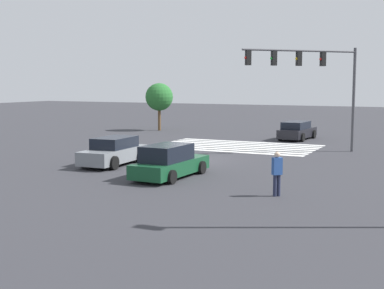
{
  "coord_description": "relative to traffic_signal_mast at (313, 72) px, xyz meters",
  "views": [
    {
      "loc": [
        -12.83,
        26.81,
        4.3
      ],
      "look_at": [
        0.0,
        0.0,
        0.85
      ],
      "focal_mm": 50.0,
      "sensor_mm": 36.0,
      "label": 1
    }
  ],
  "objects": [
    {
      "name": "ground_plane",
      "position": [
        5.45,
        5.45,
        -4.92
      ],
      "size": [
        146.38,
        146.38,
        0.0
      ],
      "primitive_type": "plane",
      "color": "#333338"
    },
    {
      "name": "car_1",
      "position": [
        8.32,
        9.0,
        -4.22
      ],
      "size": [
        2.13,
        4.49,
        1.46
      ],
      "rotation": [
        0.0,
        0.0,
        1.62
      ],
      "color": "gray",
      "rests_on": "ground_plane"
    },
    {
      "name": "traffic_signal_mast",
      "position": [
        0.0,
        0.0,
        0.0
      ],
      "size": [
        5.53,
        5.53,
        6.43
      ],
      "rotation": [
        0.0,
        0.0,
        0.79
      ],
      "color": "#47474C",
      "rests_on": "ground_plane"
    },
    {
      "name": "car_2",
      "position": [
        2.86,
        -7.57,
        -4.25
      ],
      "size": [
        2.19,
        4.54,
        1.38
      ],
      "rotation": [
        0.0,
        0.0,
        -1.65
      ],
      "color": "black",
      "rests_on": "ground_plane"
    },
    {
      "name": "car_3",
      "position": [
        3.9,
        11.08,
        -4.21
      ],
      "size": [
        2.06,
        4.7,
        1.53
      ],
      "rotation": [
        0.0,
        0.0,
        -1.6
      ],
      "color": "#144728",
      "rests_on": "ground_plane"
    },
    {
      "name": "crosswalk_markings",
      "position": [
        5.45,
        -1.51,
        -4.92
      ],
      "size": [
        10.76,
        6.3,
        0.01
      ],
      "rotation": [
        0.0,
        0.0,
        1.57
      ],
      "color": "silver",
      "rests_on": "ground_plane"
    },
    {
      "name": "pedestrian",
      "position": [
        -1.67,
        12.87,
        -3.97
      ],
      "size": [
        0.41,
        0.41,
        1.71
      ],
      "rotation": [
        0.0,
        0.0,
        -0.81
      ],
      "color": "#232842",
      "rests_on": "ground_plane"
    },
    {
      "name": "tree_corner_a",
      "position": [
        16.07,
        -9.89,
        -1.92
      ],
      "size": [
        2.48,
        2.48,
        4.26
      ],
      "color": "brown",
      "rests_on": "ground_plane"
    }
  ]
}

